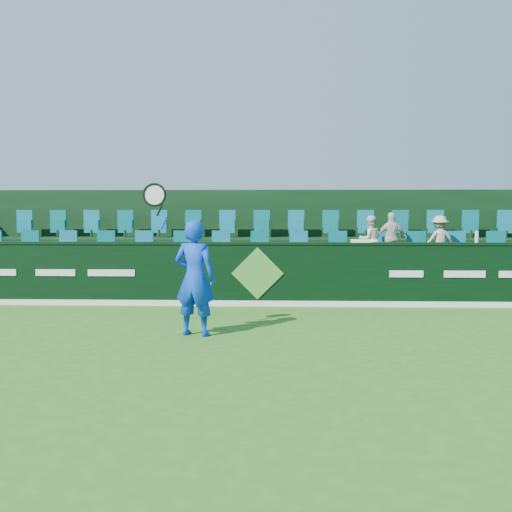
{
  "coord_description": "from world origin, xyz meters",
  "views": [
    {
      "loc": [
        0.38,
        -7.99,
        1.99
      ],
      "look_at": [
        0.01,
        2.8,
        1.15
      ],
      "focal_mm": 40.0,
      "sensor_mm": 36.0,
      "label": 1
    }
  ],
  "objects_px": {
    "drinks_bottle": "(477,237)",
    "spectator_middle": "(392,238)",
    "tennis_player": "(194,277)",
    "spectator_left": "(370,240)",
    "spectator_right": "(439,240)",
    "towel": "(360,241)"
  },
  "relations": [
    {
      "from": "tennis_player",
      "to": "towel",
      "type": "height_order",
      "value": "tennis_player"
    },
    {
      "from": "spectator_middle",
      "to": "spectator_right",
      "type": "distance_m",
      "value": 1.08
    },
    {
      "from": "tennis_player",
      "to": "spectator_left",
      "type": "bearing_deg",
      "value": 49.72
    },
    {
      "from": "drinks_bottle",
      "to": "spectator_middle",
      "type": "bearing_deg",
      "value": 143.82
    },
    {
      "from": "spectator_middle",
      "to": "towel",
      "type": "height_order",
      "value": "spectator_middle"
    },
    {
      "from": "tennis_player",
      "to": "drinks_bottle",
      "type": "bearing_deg",
      "value": 28.34
    },
    {
      "from": "spectator_left",
      "to": "towel",
      "type": "height_order",
      "value": "spectator_left"
    },
    {
      "from": "towel",
      "to": "drinks_bottle",
      "type": "xyz_separation_m",
      "value": [
        2.41,
        0.0,
        0.09
      ]
    },
    {
      "from": "spectator_left",
      "to": "tennis_player",
      "type": "bearing_deg",
      "value": 32.46
    },
    {
      "from": "tennis_player",
      "to": "spectator_right",
      "type": "xyz_separation_m",
      "value": [
        5.03,
        4.08,
        0.4
      ]
    },
    {
      "from": "spectator_middle",
      "to": "towel",
      "type": "relative_size",
      "value": 3.06
    },
    {
      "from": "spectator_left",
      "to": "drinks_bottle",
      "type": "xyz_separation_m",
      "value": [
        2.03,
        -1.12,
        0.12
      ]
    },
    {
      "from": "tennis_player",
      "to": "spectator_middle",
      "type": "height_order",
      "value": "tennis_player"
    },
    {
      "from": "spectator_left",
      "to": "towel",
      "type": "relative_size",
      "value": 2.86
    },
    {
      "from": "tennis_player",
      "to": "spectator_right",
      "type": "height_order",
      "value": "tennis_player"
    },
    {
      "from": "tennis_player",
      "to": "towel",
      "type": "relative_size",
      "value": 6.51
    },
    {
      "from": "towel",
      "to": "drinks_bottle",
      "type": "height_order",
      "value": "drinks_bottle"
    },
    {
      "from": "spectator_middle",
      "to": "spectator_right",
      "type": "relative_size",
      "value": 1.07
    },
    {
      "from": "spectator_left",
      "to": "spectator_middle",
      "type": "distance_m",
      "value": 0.5
    },
    {
      "from": "spectator_left",
      "to": "spectator_middle",
      "type": "xyz_separation_m",
      "value": [
        0.5,
        0.0,
        0.04
      ]
    },
    {
      "from": "spectator_right",
      "to": "drinks_bottle",
      "type": "xyz_separation_m",
      "value": [
        0.45,
        -1.12,
        0.12
      ]
    },
    {
      "from": "spectator_right",
      "to": "drinks_bottle",
      "type": "distance_m",
      "value": 1.21
    }
  ]
}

